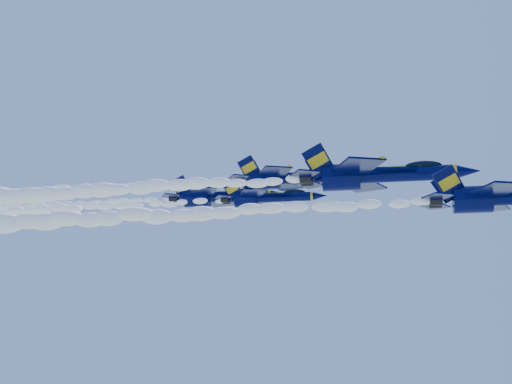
% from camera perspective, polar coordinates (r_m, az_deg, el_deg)
% --- Properties ---
extents(jet_lead, '(16.68, 13.69, 6.20)m').
position_cam_1_polar(jet_lead, '(70.01, 19.62, -0.38)').
color(jet_lead, '#000433').
extents(smoke_trail_jet_lead, '(47.64, 2.13, 1.91)m').
position_cam_1_polar(smoke_trail_jet_lead, '(71.71, -5.55, -1.72)').
color(smoke_trail_jet_lead, white).
extents(jet_second, '(20.11, 16.50, 7.47)m').
position_cam_1_polar(jet_second, '(81.93, 9.64, 1.38)').
color(jet_second, '#000433').
extents(smoke_trail_jet_second, '(47.64, 2.56, 2.31)m').
position_cam_1_polar(smoke_trail_jet_second, '(88.28, -11.87, 0.12)').
color(smoke_trail_jet_second, white).
extents(jet_third, '(16.14, 13.24, 6.00)m').
position_cam_1_polar(jet_third, '(90.23, 2.83, 1.13)').
color(jet_third, '#000433').
extents(smoke_trail_jet_third, '(47.64, 2.06, 1.85)m').
position_cam_1_polar(smoke_trail_jet_third, '(98.87, -15.10, 0.06)').
color(smoke_trail_jet_third, white).
extents(jet_fourth, '(14.89, 12.22, 5.54)m').
position_cam_1_polar(jet_fourth, '(99.74, 0.89, -0.44)').
color(jet_fourth, '#000433').
extents(smoke_trail_jet_fourth, '(47.64, 1.90, 1.71)m').
position_cam_1_polar(smoke_trail_jet_fourth, '(108.72, -15.00, -1.27)').
color(smoke_trail_jet_fourth, white).
extents(jet_fifth, '(18.00, 14.77, 6.69)m').
position_cam_1_polar(jet_fifth, '(108.28, -2.88, -0.35)').
color(jet_fifth, '#000433').
extents(smoke_trail_jet_fifth, '(47.64, 2.29, 2.06)m').
position_cam_1_polar(smoke_trail_jet_fifth, '(119.35, -17.77, -1.15)').
color(smoke_trail_jet_fifth, white).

